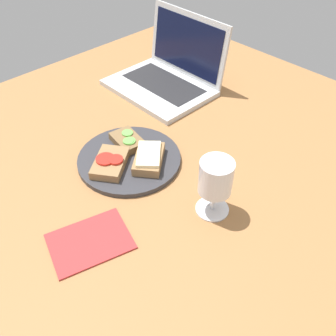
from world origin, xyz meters
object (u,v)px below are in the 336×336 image
sandwich_with_cucumber (127,141)px  plate (129,159)px  napkin (90,241)px  sandwich_with_tomato (110,163)px  sandwich_with_cheese (149,158)px  laptop (168,74)px  wine_glass (216,180)px

sandwich_with_cucumber → plate: bearing=-35.6°
napkin → sandwich_with_tomato: bearing=131.0°
sandwich_with_tomato → sandwich_with_cheese: bearing=54.9°
sandwich_with_tomato → napkin: size_ratio=0.81×
sandwich_with_cucumber → laptop: (-15.68, 29.51, 1.71)cm
plate → wine_glass: bearing=6.3°
plate → laptop: 38.43cm
plate → sandwich_with_cheese: (4.91, 2.26, 2.11)cm
napkin → laptop: bearing=121.8°
plate → wine_glass: 26.55cm
sandwich_with_cheese → sandwich_with_cucumber: (-9.25, 0.85, -0.36)cm
sandwich_with_tomato → wine_glass: wine_glass is taller
sandwich_with_cheese → napkin: sandwich_with_cheese is taller
sandwich_with_cucumber → wine_glass: bearing=-0.6°
sandwich_with_tomato → wine_glass: bearing=17.8°
wine_glass → napkin: size_ratio=0.86×
laptop → napkin: bearing=-58.2°
sandwich_with_cucumber → wine_glass: (29.36, -0.32, 6.70)cm
sandwich_with_cheese → napkin: size_ratio=0.79×
sandwich_with_cucumber → laptop: laptop is taller
plate → napkin: bearing=-57.8°
wine_glass → sandwich_with_cucumber: bearing=179.4°
sandwich_with_cheese → laptop: 39.31cm
sandwich_with_cheese → sandwich_with_cucumber: bearing=174.8°
plate → sandwich_with_tomato: bearing=-95.1°
sandwich_with_cheese → sandwich_with_cucumber: sandwich_with_cheese is taller
plate → laptop: laptop is taller
sandwich_with_cheese → wine_glass: wine_glass is taller
plate → wine_glass: (25.01, 2.78, 8.46)cm
wine_glass → plate: bearing=-173.7°
sandwich_with_cheese → sandwich_with_tomato: 9.36cm
sandwich_with_tomato → napkin: 21.60cm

